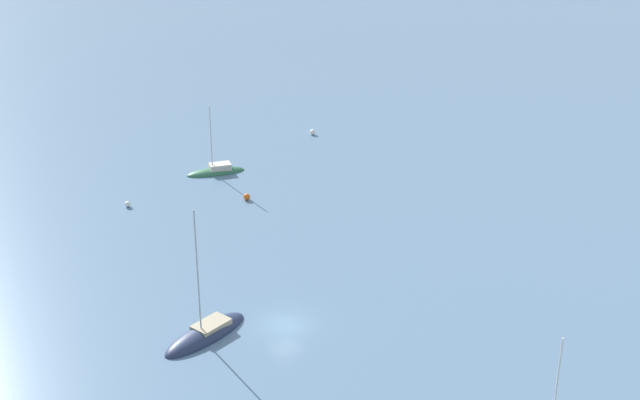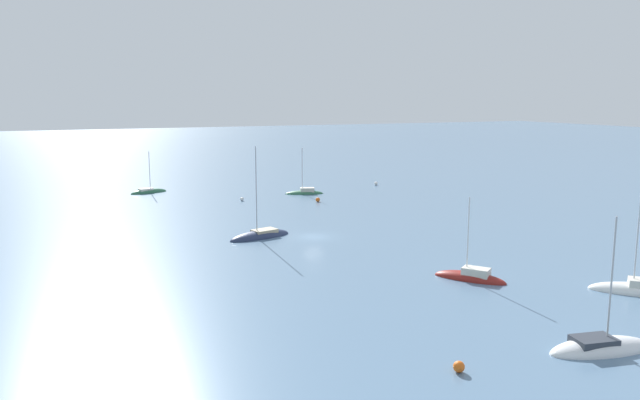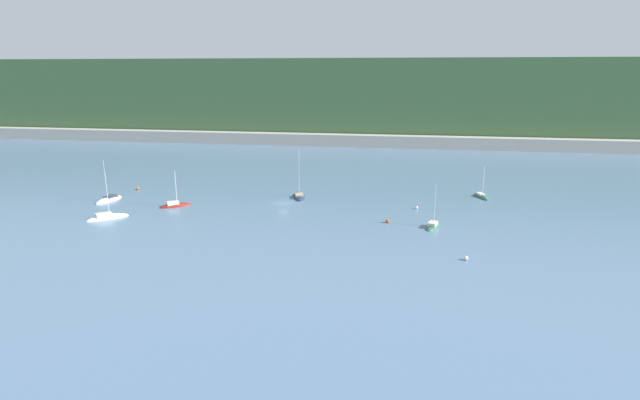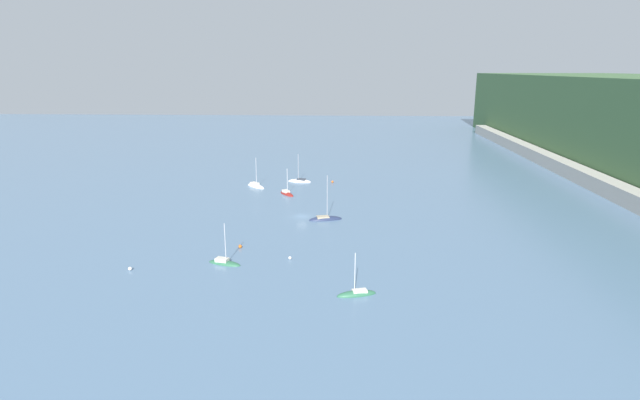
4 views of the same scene
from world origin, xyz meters
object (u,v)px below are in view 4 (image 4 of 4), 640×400
Objects in this scene: sailboat_3 at (325,219)px; sailboat_5 at (256,186)px; mooring_buoy_3 at (332,182)px; sailboat_1 at (300,182)px; sailboat_2 at (287,194)px; sailboat_4 at (224,263)px; mooring_buoy_1 at (130,269)px; mooring_buoy_2 at (290,258)px; sailboat_0 at (357,294)px; mooring_buoy_0 at (240,246)px.

sailboat_3 reaches higher than sailboat_5.
mooring_buoy_3 is (-7.27, 26.05, 0.28)m from sailboat_5.
sailboat_3 reaches higher than sailboat_1.
sailboat_4 is at bearing -41.99° from sailboat_2.
sailboat_5 reaches higher than mooring_buoy_1.
sailboat_5 reaches higher than sailboat_4.
mooring_buoy_1 is at bearing -76.46° from mooring_buoy_2.
sailboat_3 reaches higher than sailboat_4.
mooring_buoy_3 is (1.20, 11.76, 0.33)m from sailboat_1.
sailboat_0 is at bearing -94.99° from sailboat_3.
sailboat_0 is 30.25m from sailboat_4.
sailboat_3 is 17.17× the size of mooring_buoy_1.
sailboat_3 is 44.36m from mooring_buoy_3.
mooring_buoy_2 is at bearing -65.64° from sailboat_0.
mooring_buoy_2 is (-3.06, 13.36, 0.21)m from sailboat_4.
sailboat_1 is 46.88m from sailboat_3.
mooring_buoy_1 is at bearing -26.81° from sailboat_0.
sailboat_3 is at bearing 114.24° from sailboat_1.
sailboat_3 is 29.20m from mooring_buoy_0.
sailboat_2 reaches higher than mooring_buoy_2.
sailboat_1 is at bearing -176.31° from mooring_buoy_2.
sailboat_1 is at bearing -95.83° from mooring_buoy_3.
mooring_buoy_1 is (73.72, -12.30, 0.26)m from sailboat_5.
sailboat_5 reaches higher than mooring_buoy_2.
mooring_buoy_3 is at bearing 92.40° from sailboat_4.
mooring_buoy_3 is at bearing 154.66° from mooring_buoy_1.
mooring_buoy_0 is 69.74m from mooring_buoy_3.
sailboat_2 reaches higher than mooring_buoy_0.
mooring_buoy_0 is 13.57m from mooring_buoy_2.
sailboat_3 is at bearing 134.20° from mooring_buoy_1.
sailboat_4 is 13.70m from mooring_buoy_2.
sailboat_3 reaches higher than mooring_buoy_1.
sailboat_2 is 13.81× the size of mooring_buoy_2.
sailboat_2 is 12.25× the size of mooring_buoy_1.
sailboat_2 is at bearing 93.08° from sailboat_1.
sailboat_1 is 14.49× the size of mooring_buoy_1.
sailboat_1 reaches higher than mooring_buoy_2.
mooring_buoy_3 is at bearing -101.41° from sailboat_0.
sailboat_3 is at bearing -0.86° from mooring_buoy_3.
sailboat_2 is at bearing 101.37° from sailboat_4.
sailboat_4 is at bearing -8.18° from mooring_buoy_0.
sailboat_0 is 88.85m from sailboat_5.
sailboat_0 is 13.13× the size of mooring_buoy_2.
mooring_buoy_3 is at bearing -175.28° from sailboat_1.
mooring_buoy_3 is (-73.43, 6.95, 0.06)m from mooring_buoy_2.
sailboat_1 reaches higher than mooring_buoy_3.
mooring_buoy_3 is at bearing 60.37° from sailboat_5.
mooring_buoy_2 is (66.16, 19.10, 0.22)m from sailboat_5.
sailboat_2 is 11.69× the size of mooring_buoy_3.
sailboat_2 is 68.07m from mooring_buoy_1.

